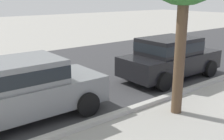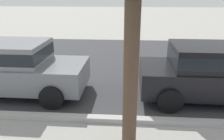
% 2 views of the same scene
% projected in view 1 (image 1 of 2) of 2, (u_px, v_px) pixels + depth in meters
% --- Properties ---
extents(street_surface, '(60.00, 9.00, 0.01)m').
position_uv_depth(street_surface, '(126.00, 60.00, 13.19)').
color(street_surface, '#38383A').
rests_on(street_surface, ground).
extents(curb_stone, '(60.00, 0.20, 0.12)m').
position_uv_depth(curb_stone, '(211.00, 82.00, 9.71)').
color(curb_stone, '#B2AFA8').
rests_on(curb_stone, ground).
extents(parked_car_grey, '(4.12, 1.95, 1.56)m').
position_uv_depth(parked_car_grey, '(22.00, 88.00, 6.73)').
color(parked_car_grey, slate).
rests_on(parked_car_grey, ground).
extents(parked_car_black, '(4.12, 1.95, 1.56)m').
position_uv_depth(parked_car_black, '(170.00, 57.00, 10.15)').
color(parked_car_black, black).
rests_on(parked_car_black, ground).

